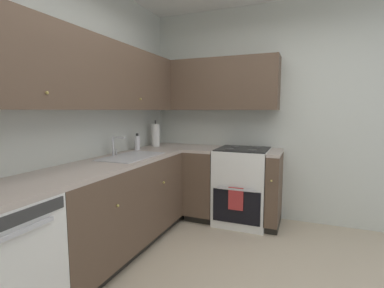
{
  "coord_description": "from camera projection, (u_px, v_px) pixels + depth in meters",
  "views": [
    {
      "loc": [
        -1.77,
        -0.29,
        1.39
      ],
      "look_at": [
        1.02,
        0.83,
        1.03
      ],
      "focal_mm": 26.6,
      "sensor_mm": 36.0,
      "label": 1
    }
  ],
  "objects": [
    {
      "name": "faucet",
      "position": [
        115.0,
        144.0,
        2.98
      ],
      "size": [
        0.07,
        0.16,
        0.2
      ],
      "color": "silver",
      "rests_on": "countertop_back"
    },
    {
      "name": "countertop_right",
      "position": [
        224.0,
        150.0,
        3.53
      ],
      "size": [
        0.6,
        1.13,
        0.03
      ],
      "color": "#B7A89E",
      "rests_on": "lower_cabinets_right"
    },
    {
      "name": "lower_cabinets_back",
      "position": [
        116.0,
        208.0,
        2.76
      ],
      "size": [
        1.79,
        0.62,
        0.88
      ],
      "color": "brown",
      "rests_on": "ground_plane"
    },
    {
      "name": "countertop_back",
      "position": [
        115.0,
        162.0,
        2.7
      ],
      "size": [
        3.0,
        0.6,
        0.03
      ],
      "primitive_type": "cube",
      "color": "#B7A89E",
      "rests_on": "lower_cabinets_back"
    },
    {
      "name": "wall_right",
      "position": [
        282.0,
        114.0,
        3.54
      ],
      "size": [
        0.05,
        3.47,
        2.68
      ],
      "primitive_type": "cube",
      "color": "silver",
      "rests_on": "ground_plane"
    },
    {
      "name": "paper_towel_roll",
      "position": [
        156.0,
        135.0,
        3.73
      ],
      "size": [
        0.11,
        0.11,
        0.35
      ],
      "color": "white",
      "rests_on": "countertop_back"
    },
    {
      "name": "upper_cabinets_back",
      "position": [
        88.0,
        74.0,
        2.51
      ],
      "size": [
        2.68,
        0.34,
        0.64
      ],
      "color": "brown"
    },
    {
      "name": "sink",
      "position": [
        132.0,
        161.0,
        2.91
      ],
      "size": [
        0.7,
        0.4,
        0.1
      ],
      "color": "#B7B7BC",
      "rests_on": "countertop_back"
    },
    {
      "name": "oven_range",
      "position": [
        242.0,
        185.0,
        3.51
      ],
      "size": [
        0.68,
        0.62,
        1.06
      ],
      "color": "white",
      "rests_on": "ground_plane"
    },
    {
      "name": "upper_cabinets_right",
      "position": [
        212.0,
        85.0,
        3.64
      ],
      "size": [
        0.32,
        1.66,
        0.64
      ],
      "color": "brown"
    },
    {
      "name": "soap_bottle",
      "position": [
        137.0,
        143.0,
        3.37
      ],
      "size": [
        0.06,
        0.06,
        0.2
      ],
      "color": "silver",
      "rests_on": "countertop_back"
    },
    {
      "name": "wall_back",
      "position": [
        50.0,
        116.0,
        2.38
      ],
      "size": [
        3.95,
        0.05,
        2.68
      ],
      "primitive_type": "cube",
      "color": "silver",
      "rests_on": "ground_plane"
    },
    {
      "name": "lower_cabinets_right",
      "position": [
        224.0,
        185.0,
        3.59
      ],
      "size": [
        0.62,
        1.13,
        0.88
      ],
      "color": "brown",
      "rests_on": "ground_plane"
    }
  ]
}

